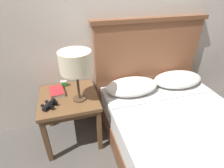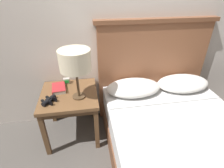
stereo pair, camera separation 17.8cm
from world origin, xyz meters
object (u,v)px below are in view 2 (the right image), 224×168
Objects in this scene: book_on_nightstand at (59,88)px; alarm_clock at (67,81)px; table_lamp at (75,61)px; binoculars_pair at (49,100)px; nightstand at (70,99)px; bed at (177,138)px.

book_on_nightstand is 3.11× the size of alarm_clock.
table_lamp reaches higher than binoculars_pair.
alarm_clock is (0.15, 0.34, 0.01)m from binoculars_pair.
alarm_clock is at bearing 114.62° from table_lamp.
book_on_nightstand reaches higher than nightstand.
book_on_nightstand is at bearing -120.09° from alarm_clock.
bed is at bearing -28.70° from book_on_nightstand.
binoculars_pair is at bearing -145.11° from nightstand.
bed is 1.27m from binoculars_pair.
binoculars_pair is at bearing 161.46° from bed.
binoculars_pair is (-1.17, 0.39, 0.30)m from bed.
bed is 8.26× the size of book_on_nightstand.
bed reaches higher than nightstand.
nightstand is 0.48m from table_lamp.
alarm_clock reaches higher than binoculars_pair.
table_lamp is 0.49m from alarm_clock.
nightstand is 8.29× the size of alarm_clock.
nightstand is 3.69× the size of binoculars_pair.
table_lamp reaches higher than alarm_clock.
binoculars_pair is 2.25× the size of alarm_clock.
book_on_nightstand is (-1.10, 0.60, 0.30)m from bed.
book_on_nightstand is (-0.11, 0.09, 0.10)m from nightstand.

